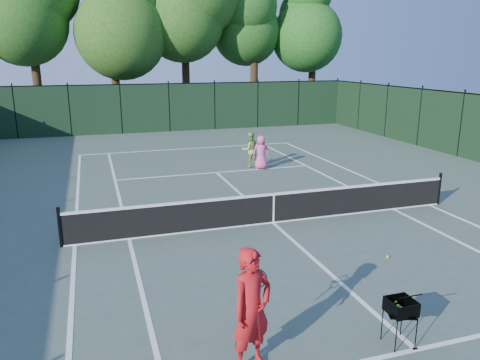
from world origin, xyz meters
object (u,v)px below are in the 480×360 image
object	(u,v)px
loose_ball_midcourt	(388,257)
player_pink	(261,152)
ball_hopper	(401,307)
coach	(252,310)
player_green	(250,150)

from	to	relation	value
loose_ball_midcourt	player_pink	bearing A→B (deg)	88.34
ball_hopper	loose_ball_midcourt	world-z (taller)	ball_hopper
ball_hopper	player_pink	bearing A→B (deg)	102.12
coach	player_green	xyz separation A→B (m)	(4.39, 12.88, -0.21)
loose_ball_midcourt	ball_hopper	bearing A→B (deg)	-122.17
player_pink	coach	bearing A→B (deg)	83.64
player_pink	loose_ball_midcourt	xyz separation A→B (m)	(-0.28, -9.57, -0.70)
coach	loose_ball_midcourt	bearing A→B (deg)	10.13
coach	player_green	size ratio (longest dim) A/B	1.28
coach	player_green	distance (m)	13.61
player_pink	loose_ball_midcourt	distance (m)	9.60
coach	player_pink	distance (m)	13.27
player_pink	player_green	distance (m)	0.59
coach	ball_hopper	distance (m)	2.58
player_pink	player_green	world-z (taller)	player_green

